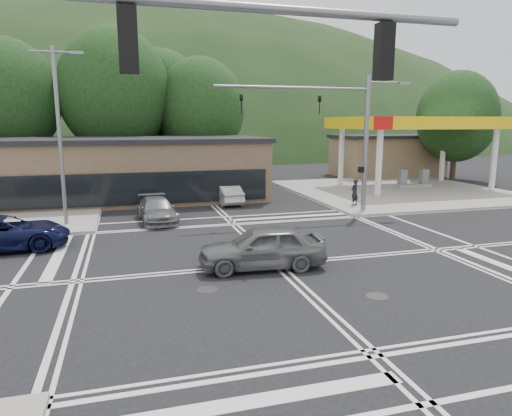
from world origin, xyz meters
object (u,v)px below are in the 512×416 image
object	(u,v)px
car_queue_a	(227,194)
car_queue_b	(223,187)
car_blue_west	(2,233)
car_northbound	(157,210)
car_grey_center	(262,247)
pedestrian	(355,192)

from	to	relation	value
car_queue_a	car_queue_b	world-z (taller)	car_queue_b
car_blue_west	car_queue_b	distance (m)	15.89
car_blue_west	car_queue_a	size ratio (longest dim) A/B	1.37
car_blue_west	car_northbound	bearing A→B (deg)	-63.80
car_grey_center	car_queue_b	world-z (taller)	car_grey_center
car_grey_center	car_queue_a	bearing A→B (deg)	178.10
car_queue_a	pedestrian	xyz separation A→B (m)	(7.48, -3.66, 0.34)
car_queue_b	car_grey_center	bearing A→B (deg)	75.15
pedestrian	car_queue_b	bearing A→B (deg)	-65.03
car_northbound	pedestrian	bearing A→B (deg)	-0.49
car_queue_a	car_northbound	distance (m)	6.63
car_grey_center	car_queue_b	distance (m)	16.13
car_blue_west	car_queue_b	bearing A→B (deg)	-52.35
car_blue_west	car_queue_a	distance (m)	14.32
car_northbound	car_queue_a	bearing A→B (deg)	38.39
car_grey_center	car_blue_west	bearing A→B (deg)	-113.29
car_queue_b	car_northbound	distance (m)	8.42
car_grey_center	car_queue_a	size ratio (longest dim) A/B	1.21
car_blue_west	pedestrian	world-z (taller)	pedestrian
car_queue_b	pedestrian	bearing A→B (deg)	132.86
pedestrian	car_grey_center	bearing A→B (deg)	21.87
car_northbound	pedestrian	xyz separation A→B (m)	(12.34, 0.84, 0.33)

